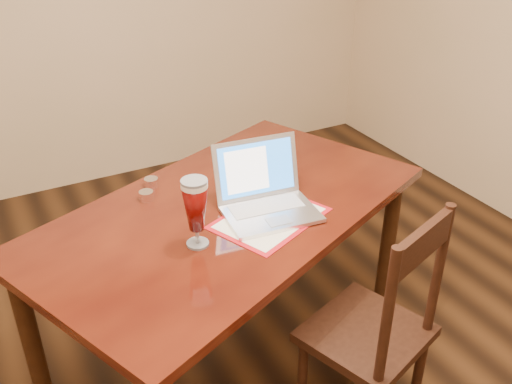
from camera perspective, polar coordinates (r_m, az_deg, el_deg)
dining_table at (r=2.37m, az=-2.70°, el=-3.36°), size 1.89×1.50×1.05m
dining_chair at (r=2.24m, az=11.80°, el=-13.50°), size 0.53×0.52×1.00m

